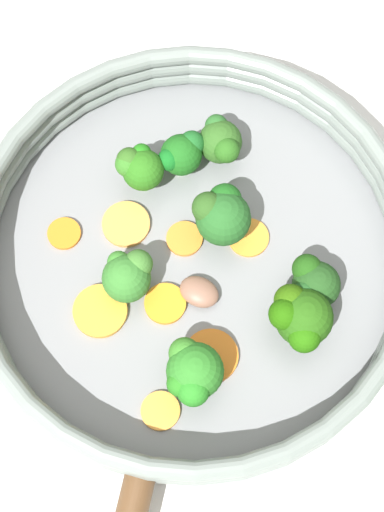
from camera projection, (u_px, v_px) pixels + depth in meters
name	position (u px, v px, depth m)	size (l,w,h in m)	color
ground_plane	(192.00, 268.00, 0.74)	(4.00, 4.00, 0.00)	silver
skillet	(192.00, 265.00, 0.73)	(0.35, 0.35, 0.02)	gray
skillet_rim_wall	(192.00, 252.00, 0.70)	(0.37, 0.37, 0.05)	gray
skillet_rivet_left	(87.00, 440.00, 0.67)	(0.01, 0.01, 0.01)	gray
skillet_rivet_right	(207.00, 468.00, 0.66)	(0.01, 0.01, 0.01)	gray
carrot_slice_0	(184.00, 239.00, 0.73)	(0.03, 0.03, 0.00)	orange
carrot_slice_1	(126.00, 224.00, 0.73)	(0.04, 0.04, 0.00)	#F99842
carrot_slice_2	(249.00, 238.00, 0.73)	(0.04, 0.04, 0.00)	orange
carrot_slice_3	(64.00, 234.00, 0.73)	(0.03, 0.03, 0.00)	orange
carrot_slice_4	(100.00, 311.00, 0.71)	(0.05, 0.05, 0.01)	orange
carrot_slice_5	(160.00, 411.00, 0.68)	(0.03, 0.03, 0.00)	#F99A38
carrot_slice_6	(165.00, 304.00, 0.71)	(0.03, 0.03, 0.01)	orange
carrot_slice_7	(211.00, 356.00, 0.69)	(0.04, 0.04, 0.00)	orange
broccoli_floret_0	(300.00, 317.00, 0.67)	(0.05, 0.05, 0.06)	#75944E
broccoli_floret_1	(193.00, 372.00, 0.66)	(0.05, 0.05, 0.05)	#88A769
broccoli_floret_2	(182.00, 154.00, 0.73)	(0.04, 0.05, 0.04)	#8CB55D
broccoli_floret_3	(221.00, 142.00, 0.74)	(0.04, 0.04, 0.04)	#5F9345
broccoli_floret_4	(139.00, 167.00, 0.72)	(0.04, 0.04, 0.05)	#5C8E47
broccoli_floret_5	(128.00, 275.00, 0.69)	(0.04, 0.05, 0.05)	#6FA75F
broccoli_floret_6	(314.00, 283.00, 0.69)	(0.05, 0.04, 0.04)	#6E9151
broccoli_floret_7	(223.00, 216.00, 0.70)	(0.05, 0.05, 0.06)	#6B9C50
mushroom_piece_0	(199.00, 292.00, 0.71)	(0.03, 0.03, 0.01)	#875D4B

